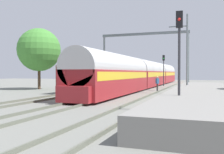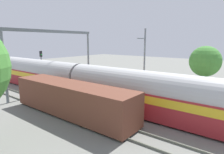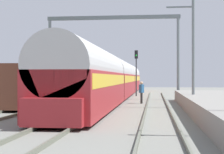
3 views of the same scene
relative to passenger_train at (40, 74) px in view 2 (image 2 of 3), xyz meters
name	(u,v)px [view 2 (image 2 of 3)]	position (x,y,z in m)	size (l,w,h in m)	color
ground	(189,126)	(0.00, -20.50, -1.97)	(120.00, 120.00, 0.00)	slate
track_far_west	(169,147)	(-4.08, -20.50, -1.89)	(1.52, 60.00, 0.16)	#616456
track_west	(189,125)	(0.00, -20.50, -1.89)	(1.52, 60.00, 0.16)	#616456
track_east	(203,110)	(4.08, -20.50, -1.89)	(1.52, 60.00, 0.16)	#616456
platform	(193,94)	(7.90, -18.50, -1.52)	(4.40, 28.00, 0.90)	gray
passenger_train	(40,74)	(0.00, 0.00, 0.00)	(2.93, 49.20, 3.82)	maroon
freight_car	(71,99)	(-4.08, -11.46, -0.50)	(2.80, 13.00, 2.70)	brown
person_crossing	(103,86)	(2.89, -9.20, -0.94)	(0.40, 0.47, 1.73)	#2A2A2A
railway_signal_far	(41,63)	(1.92, 2.49, 1.24)	(0.36, 0.30, 5.02)	#2D2D33
catenary_gantry	(54,48)	(0.00, -3.54, 3.66)	(12.56, 0.28, 7.86)	slate
catenary_pole_east_mid	(144,60)	(6.43, -12.88, 2.18)	(1.90, 0.20, 8.00)	slate
tree_east_background	(205,61)	(13.39, -18.32, 1.83)	(4.13, 4.13, 5.88)	#4C3826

